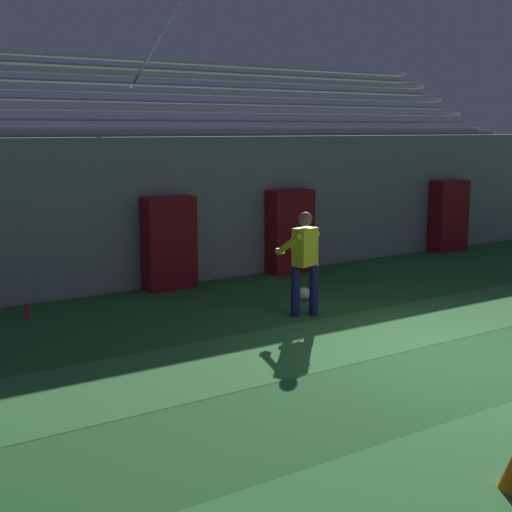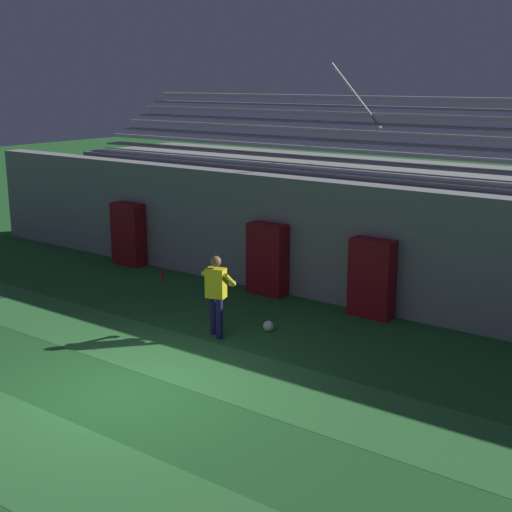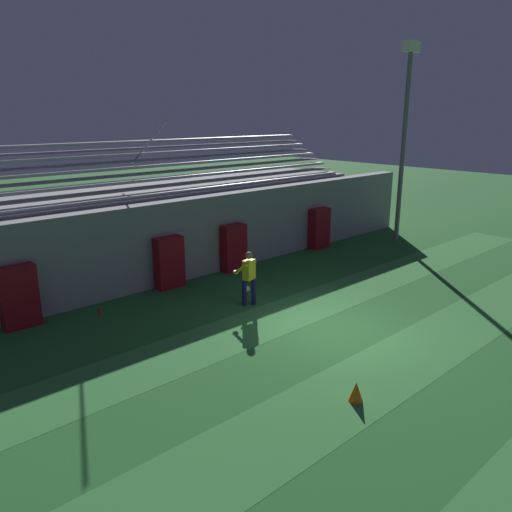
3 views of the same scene
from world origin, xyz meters
The scene contains 11 objects.
ground_plane centered at (0.00, 0.00, 0.00)m, with size 80.00×80.00×0.00m, color #236028.
turf_stripe_mid centered at (0.00, -2.15, 0.00)m, with size 28.00×1.92×0.01m, color #337A38.
turf_stripe_far centered at (0.00, 1.70, 0.00)m, with size 28.00×1.92×0.01m, color #337A38.
back_wall centered at (0.00, 6.50, 1.40)m, with size 24.00×0.60×2.80m, color gray.
padding_pillar_gate_left centered at (-1.39, 5.95, 0.86)m, with size 0.97×0.44×1.72m, color maroon.
padding_pillar_gate_right centered at (1.39, 5.95, 0.86)m, with size 0.97×0.44×1.72m, color maroon.
padding_pillar_far_left centered at (-6.15, 5.95, 0.86)m, with size 0.97×0.44×1.72m, color maroon.
bleacher_stand centered at (0.00, 8.84, 1.50)m, with size 18.00×4.05×5.43m.
goalkeeper centered at (-0.51, 2.99, 0.95)m, with size 0.68×0.62×1.67m.
soccer_ball centered at (0.16, 3.84, 0.11)m, with size 0.22×0.22×0.22m, color white.
water_bottle centered at (-4.24, 5.27, 0.12)m, with size 0.07×0.07×0.24m, color red.
Camera 2 is at (8.22, -7.41, 5.05)m, focal length 50.00 mm.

